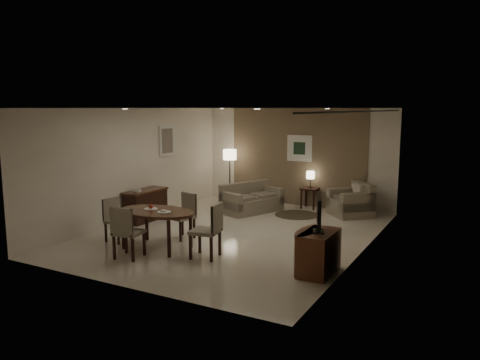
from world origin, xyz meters
The scene contains 31 objects.
room_shell centered at (0.00, 0.40, 1.35)m, with size 5.50×7.00×2.70m.
taupe_accent centered at (0.00, 3.48, 1.35)m, with size 3.96×0.03×2.70m, color #78664A.
curtain_wall centered at (2.68, 0.00, 1.32)m, with size 0.08×6.70×2.58m, color #BFAE95, non-canonical shape.
curtain_rod centered at (2.68, 0.00, 2.64)m, with size 0.03×0.03×6.80m, color black.
art_back_frame centered at (0.10, 3.46, 1.60)m, with size 0.72×0.03×0.72m, color silver.
art_back_canvas centered at (0.10, 3.44, 1.60)m, with size 0.34×0.01×0.34m, color #1C321F.
art_left_frame centered at (-2.72, 1.20, 1.85)m, with size 0.03×0.60×0.80m, color silver.
art_left_canvas centered at (-2.71, 1.20, 1.85)m, with size 0.01×0.46×0.64m, color gray.
downlight_nl centered at (-1.40, -1.80, 2.69)m, with size 0.10×0.10×0.01m, color white.
downlight_nr centered at (1.40, -1.80, 2.69)m, with size 0.10×0.10×0.01m, color white.
downlight_fl centered at (-1.40, 1.80, 2.69)m, with size 0.10×0.10×0.01m, color white.
downlight_fr centered at (1.40, 1.80, 2.69)m, with size 0.10×0.10×0.01m, color white.
console_desk centered at (-2.49, 0.00, 0.38)m, with size 0.48×1.20×0.75m, color #4C2B18, non-canonical shape.
telephone centered at (-2.49, -0.30, 0.80)m, with size 0.20×0.14×0.09m, color white, non-canonical shape.
tv_cabinet centered at (2.40, -1.50, 0.35)m, with size 0.48×0.90×0.70m, color brown, non-canonical shape.
flat_tv centered at (2.38, -1.50, 1.02)m, with size 0.06×0.88×0.60m, color black, non-canonical shape.
dining_table centered at (-0.82, -1.67, 0.37)m, with size 1.59×0.99×0.74m, color #4C2B18, non-canonical shape.
chair_near centered at (-0.90, -2.36, 0.48)m, with size 0.47×0.47×0.96m, color gray, non-canonical shape.
chair_far centered at (-0.81, -0.88, 0.47)m, with size 0.45×0.45×0.94m, color gray, non-canonical shape.
chair_left centered at (-1.81, -1.67, 0.44)m, with size 0.43×0.43×0.88m, color gray, non-canonical shape.
chair_right centered at (0.31, -1.70, 0.51)m, with size 0.49×0.49×1.01m, color gray, non-canonical shape.
plate_a centered at (-1.00, -1.62, 0.75)m, with size 0.26×0.26×0.02m, color white.
plate_b centered at (-0.60, -1.72, 0.75)m, with size 0.26×0.26×0.02m, color white.
fruit_apple centered at (-1.00, -1.62, 0.81)m, with size 0.09×0.09×0.09m, color #A42D12.
napkin centered at (-0.60, -1.72, 0.78)m, with size 0.12×0.08×0.03m, color white.
round_rug centered at (0.51, 2.29, 0.01)m, with size 1.11×1.11×0.01m, color #3E3423.
sofa centered at (-0.66, 2.07, 0.38)m, with size 0.80×1.60×0.75m, color gray, non-canonical shape.
armchair centered at (1.72, 2.86, 0.42)m, with size 0.94×0.88×0.83m, color gray, non-canonical shape.
side_table centered at (0.51, 3.23, 0.28)m, with size 0.44×0.44×0.56m, color black, non-canonical shape.
table_lamp centered at (0.51, 3.25, 0.81)m, with size 0.22×0.22×0.50m, color #FFEAC1, non-canonical shape.
floor_lamp centered at (-1.87, 3.02, 0.76)m, with size 0.38×0.38×1.52m, color #FFE5B7, non-canonical shape.
Camera 1 is at (4.79, -8.63, 2.70)m, focal length 35.00 mm.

